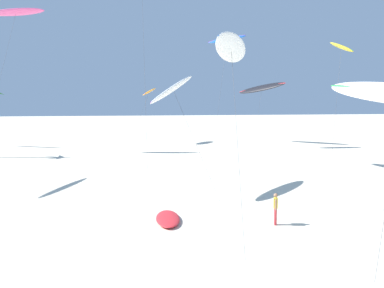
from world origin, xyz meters
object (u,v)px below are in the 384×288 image
(flying_kite_7, at_px, (227,39))
(person_foreground_walker, at_px, (276,207))
(flying_kite_3, at_px, (149,92))
(flying_kite_9, at_px, (173,89))
(grounded_kite_1, at_px, (168,218))
(flying_kite_11, at_px, (341,47))
(flying_kite_8, at_px, (231,48))
(flying_kite_0, at_px, (262,88))
(flying_kite_1, at_px, (16,12))

(flying_kite_7, bearing_deg, person_foreground_walker, -98.35)
(flying_kite_3, distance_m, flying_kite_7, 13.55)
(flying_kite_9, xyz_separation_m, grounded_kite_1, (-1.13, -7.89, -6.95))
(flying_kite_9, distance_m, flying_kite_11, 23.01)
(flying_kite_3, distance_m, flying_kite_9, 32.98)
(flying_kite_8, distance_m, flying_kite_11, 25.89)
(flying_kite_9, relative_size, grounded_kite_1, 2.36)
(flying_kite_8, xyz_separation_m, grounded_kite_1, (-3.54, -0.76, -9.02))
(grounded_kite_1, height_order, person_foreground_walker, person_foreground_walker)
(flying_kite_3, bearing_deg, flying_kite_9, -90.25)
(flying_kite_3, bearing_deg, flying_kite_0, -8.30)
(flying_kite_9, distance_m, grounded_kite_1, 10.57)
(flying_kite_8, bearing_deg, flying_kite_0, 70.92)
(flying_kite_0, relative_size, flying_kite_3, 0.90)
(flying_kite_1, xyz_separation_m, flying_kite_8, (17.55, -30.81, -6.75))
(flying_kite_1, distance_m, person_foreground_walker, 41.17)
(flying_kite_0, bearing_deg, flying_kite_1, -167.03)
(grounded_kite_1, bearing_deg, flying_kite_0, 66.70)
(flying_kite_0, distance_m, flying_kite_11, 18.30)
(flying_kite_7, relative_size, flying_kite_11, 1.15)
(flying_kite_7, xyz_separation_m, flying_kite_11, (9.03, -12.31, -2.05))
(flying_kite_8, height_order, flying_kite_9, flying_kite_8)
(flying_kite_11, bearing_deg, flying_kite_7, 126.28)
(flying_kite_0, relative_size, person_foreground_walker, 5.36)
(flying_kite_7, xyz_separation_m, flying_kite_8, (-6.97, -32.52, -4.38))
(flying_kite_8, xyz_separation_m, person_foreground_walker, (1.87, -2.25, -8.25))
(flying_kite_1, bearing_deg, flying_kite_8, -60.34)
(flying_kite_3, height_order, grounded_kite_1, flying_kite_3)
(flying_kite_8, relative_size, person_foreground_walker, 6.19)
(flying_kite_3, bearing_deg, flying_kite_11, -47.45)
(flying_kite_11, bearing_deg, grounded_kite_1, -132.98)
(flying_kite_7, height_order, grounded_kite_1, flying_kite_7)
(flying_kite_7, distance_m, person_foreground_walker, 37.35)
(flying_kite_3, xyz_separation_m, grounded_kite_1, (-1.28, -40.86, -7.01))
(flying_kite_7, relative_size, flying_kite_8, 1.41)
(flying_kite_11, height_order, grounded_kite_1, flying_kite_11)
(flying_kite_0, xyz_separation_m, flying_kite_11, (2.91, -17.66, 3.84))
(flying_kite_11, bearing_deg, flying_kite_9, -144.60)
(flying_kite_0, distance_m, flying_kite_7, 10.04)
(flying_kite_0, relative_size, flying_kite_8, 0.87)
(flying_kite_1, relative_size, flying_kite_3, 1.68)
(flying_kite_0, height_order, person_foreground_walker, flying_kite_0)
(flying_kite_0, height_order, flying_kite_11, flying_kite_11)
(flying_kite_8, bearing_deg, flying_kite_11, 51.63)
(flying_kite_11, bearing_deg, person_foreground_walker, -122.18)
(grounded_kite_1, bearing_deg, flying_kite_1, 113.93)
(flying_kite_9, distance_m, person_foreground_walker, 12.02)
(person_foreground_walker, bearing_deg, flying_kite_1, 120.42)
(flying_kite_3, xyz_separation_m, flying_kite_8, (2.26, -40.11, 2.01))
(flying_kite_0, bearing_deg, flying_kite_9, -116.76)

